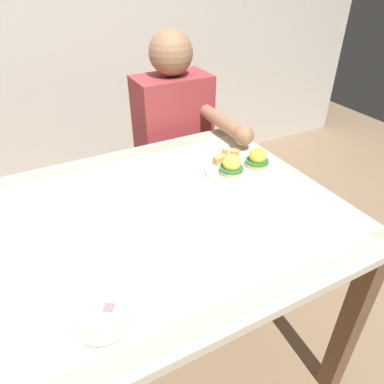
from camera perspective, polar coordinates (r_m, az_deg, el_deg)
The scene contains 6 objects.
ground_plane at distance 1.63m, azimuth -5.74°, elevation -25.19°, with size 6.00×6.00×0.00m, color #7F664C.
dining_table at distance 1.14m, azimuth -7.53°, elevation -8.36°, with size 1.20×0.90×0.74m.
eggs_benedict_plate at distance 1.28m, azimuth 8.08°, elevation 4.14°, with size 0.27×0.27×0.09m.
fruit_bowl at distance 0.80m, azimuth -14.12°, elevation -18.49°, with size 0.12×0.12×0.06m.
fork at distance 1.31m, azimuth -4.14°, elevation 4.08°, with size 0.14×0.11×0.00m.
diner_person at distance 1.72m, azimuth -2.46°, elevation 8.26°, with size 0.34×0.54×1.14m.
Camera 1 is at (-0.26, -0.81, 1.39)m, focal length 33.31 mm.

